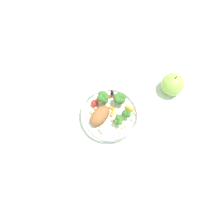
# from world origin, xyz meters

# --- Properties ---
(ground_plane) EXTENTS (2.40, 2.40, 0.00)m
(ground_plane) POSITION_xyz_m (0.00, 0.00, 0.00)
(ground_plane) COLOR silver
(food_container) EXTENTS (0.20, 0.20, 0.07)m
(food_container) POSITION_xyz_m (-0.01, -0.00, 0.03)
(food_container) COLOR white
(food_container) RESTS_ON ground_plane
(loose_apple) EXTENTS (0.08, 0.08, 0.09)m
(loose_apple) POSITION_xyz_m (-0.21, 0.14, 0.04)
(loose_apple) COLOR #8CB74C
(loose_apple) RESTS_ON ground_plane
(folded_napkin) EXTENTS (0.14, 0.15, 0.01)m
(folded_napkin) POSITION_xyz_m (0.13, -0.13, 0.00)
(folded_napkin) COLOR silver
(folded_napkin) RESTS_ON ground_plane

